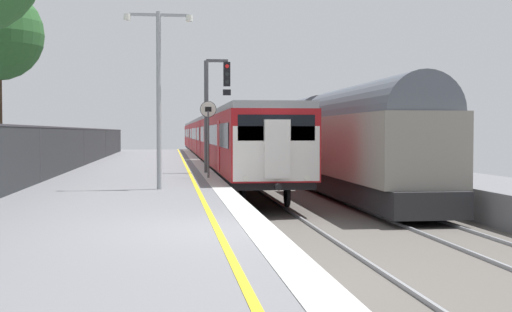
% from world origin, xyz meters
% --- Properties ---
extents(ground, '(17.40, 110.00, 1.21)m').
position_xyz_m(ground, '(2.64, 0.00, -0.61)').
color(ground, slate).
extents(commuter_train_at_platform, '(2.83, 64.21, 3.81)m').
position_xyz_m(commuter_train_at_platform, '(2.10, 40.81, 1.27)').
color(commuter_train_at_platform, maroon).
rests_on(commuter_train_at_platform, ground).
extents(freight_train_adjacent_track, '(2.60, 54.67, 4.41)m').
position_xyz_m(freight_train_adjacent_track, '(6.10, 33.65, 1.40)').
color(freight_train_adjacent_track, '#232326').
rests_on(freight_train_adjacent_track, ground).
extents(signal_gantry, '(1.10, 0.24, 4.69)m').
position_xyz_m(signal_gantry, '(0.63, 16.49, 2.94)').
color(signal_gantry, '#47474C').
rests_on(signal_gantry, ground).
extents(speed_limit_sign, '(0.59, 0.08, 2.82)m').
position_xyz_m(speed_limit_sign, '(0.25, 13.33, 1.79)').
color(speed_limit_sign, '#59595B').
rests_on(speed_limit_sign, ground).
extents(platform_lamp_mid, '(2.00, 0.20, 5.21)m').
position_xyz_m(platform_lamp_mid, '(-1.47, 8.57, 3.10)').
color(platform_lamp_mid, '#93999E').
rests_on(platform_lamp_mid, ground).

